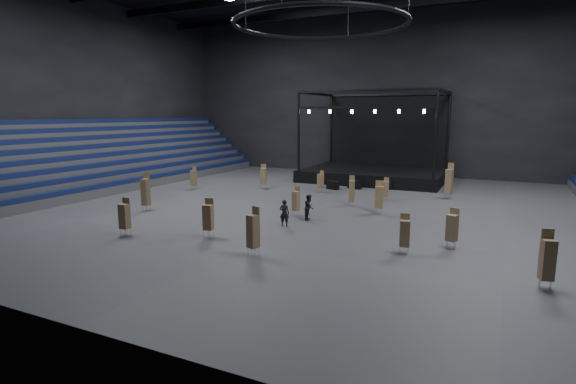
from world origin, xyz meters
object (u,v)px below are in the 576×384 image
at_px(chair_stack_14, 263,176).
at_px(flight_case_right, 386,186).
at_px(chair_stack_2, 253,230).
at_px(crew_member, 309,207).
at_px(chair_stack_8, 405,233).
at_px(chair_stack_4, 385,188).
at_px(man_center, 284,213).
at_px(chair_stack_6, 449,181).
at_px(chair_stack_12, 194,177).
at_px(flight_case_left, 333,185).
at_px(chair_stack_5, 208,217).
at_px(flight_case_mid, 355,184).
at_px(chair_stack_13, 379,197).
at_px(chair_stack_0, 125,216).
at_px(chair_stack_7, 352,191).
at_px(chair_stack_10, 296,200).
at_px(stage, 376,166).
at_px(chair_stack_3, 321,181).
at_px(chair_stack_9, 452,227).
at_px(chair_stack_1, 547,259).
at_px(chair_stack_11, 146,191).

bearing_deg(chair_stack_14, flight_case_right, 2.10).
relative_size(chair_stack_2, crew_member, 1.44).
bearing_deg(chair_stack_8, chair_stack_4, 92.59).
height_order(chair_stack_2, man_center, chair_stack_2).
relative_size(chair_stack_6, chair_stack_12, 1.39).
distance_m(flight_case_left, chair_stack_2, 20.60).
bearing_deg(chair_stack_5, chair_stack_4, 53.48).
relative_size(flight_case_left, flight_case_mid, 0.94).
bearing_deg(flight_case_right, chair_stack_13, -78.83).
height_order(chair_stack_0, crew_member, chair_stack_0).
distance_m(flight_case_left, chair_stack_5, 18.52).
bearing_deg(chair_stack_0, flight_case_mid, 66.26).
xyz_separation_m(chair_stack_7, chair_stack_10, (-2.46, -4.67, -0.14)).
distance_m(chair_stack_5, chair_stack_8, 10.73).
height_order(stage, chair_stack_14, stage).
xyz_separation_m(chair_stack_2, crew_member, (-0.51, 8.12, -0.42)).
distance_m(chair_stack_2, chair_stack_8, 7.48).
xyz_separation_m(chair_stack_2, chair_stack_3, (-3.81, 18.36, -0.23)).
bearing_deg(chair_stack_12, chair_stack_8, -25.07).
height_order(stage, chair_stack_9, stage).
bearing_deg(chair_stack_10, stage, 102.48).
bearing_deg(chair_stack_1, chair_stack_7, 116.70).
bearing_deg(chair_stack_7, chair_stack_0, -141.45).
xyz_separation_m(chair_stack_6, chair_stack_9, (1.78, -14.45, -0.36)).
bearing_deg(man_center, chair_stack_12, -44.26).
xyz_separation_m(chair_stack_2, chair_stack_5, (-3.98, 1.81, -0.08)).
bearing_deg(flight_case_mid, stage, 88.05).
xyz_separation_m(flight_case_left, chair_stack_13, (6.51, -8.46, 0.86)).
xyz_separation_m(flight_case_right, crew_member, (-1.60, -14.18, 0.49)).
bearing_deg(flight_case_left, chair_stack_3, -103.11).
height_order(chair_stack_4, chair_stack_8, chair_stack_8).
height_order(chair_stack_3, chair_stack_6, chair_stack_6).
distance_m(stage, chair_stack_13, 16.89).
distance_m(chair_stack_5, chair_stack_6, 21.08).
bearing_deg(chair_stack_10, chair_stack_2, -64.59).
bearing_deg(stage, chair_stack_4, -71.63).
bearing_deg(chair_stack_2, chair_stack_6, 88.67).
height_order(flight_case_right, chair_stack_1, chair_stack_1).
bearing_deg(flight_case_left, chair_stack_2, -80.62).
xyz_separation_m(chair_stack_12, crew_member, (14.34, -6.44, -0.27)).
distance_m(flight_case_right, crew_member, 14.27).
bearing_deg(chair_stack_9, chair_stack_11, -164.25).
bearing_deg(chair_stack_6, chair_stack_1, -57.40).
relative_size(chair_stack_1, chair_stack_10, 1.21).
distance_m(chair_stack_4, crew_member, 9.15).
bearing_deg(chair_stack_2, flight_case_left, 117.06).
bearing_deg(chair_stack_7, stage, 80.33).
height_order(chair_stack_3, man_center, chair_stack_3).
height_order(chair_stack_8, crew_member, chair_stack_8).
distance_m(chair_stack_12, crew_member, 15.72).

